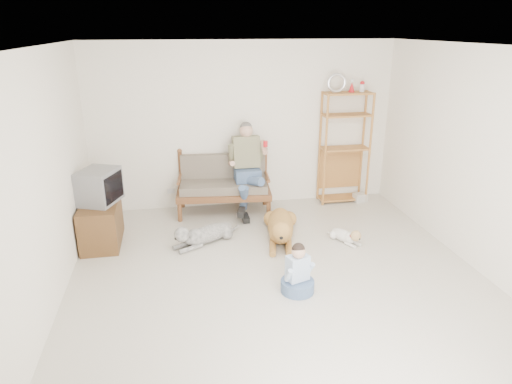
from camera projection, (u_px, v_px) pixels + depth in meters
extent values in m
plane|color=silver|center=(282.00, 286.00, 5.40)|extent=(5.50, 5.50, 0.00)
plane|color=silver|center=(287.00, 47.00, 4.47)|extent=(5.50, 5.50, 0.00)
plane|color=silver|center=(244.00, 126.00, 7.48)|extent=(5.00, 0.00, 5.00)
plane|color=silver|center=(409.00, 338.00, 2.40)|extent=(5.00, 0.00, 5.00)
plane|color=silver|center=(39.00, 192.00, 4.51)|extent=(0.00, 5.50, 5.50)
plane|color=silver|center=(490.00, 165.00, 5.36)|extent=(0.00, 5.50, 5.50)
cube|color=brown|center=(224.00, 192.00, 7.40)|extent=(1.56, 0.85, 0.10)
cube|color=#776C5A|center=(224.00, 186.00, 7.36)|extent=(1.43, 0.73, 0.13)
cube|color=#776C5A|center=(222.00, 168.00, 7.50)|extent=(1.39, 0.26, 0.45)
cylinder|color=brown|center=(221.00, 155.00, 7.49)|extent=(1.40, 0.19, 0.05)
cylinder|color=brown|center=(182.00, 214.00, 7.07)|extent=(0.07, 0.07, 0.30)
cylinder|color=brown|center=(179.00, 182.00, 7.51)|extent=(0.07, 0.07, 0.95)
cylinder|color=brown|center=(270.00, 208.00, 7.31)|extent=(0.07, 0.07, 0.30)
cylinder|color=brown|center=(263.00, 177.00, 7.75)|extent=(0.07, 0.07, 0.95)
cube|color=#475A83|center=(247.00, 174.00, 7.37)|extent=(0.40, 0.38, 0.20)
cube|color=gray|center=(246.00, 152.00, 7.34)|extent=(0.42, 0.29, 0.53)
sphere|color=tan|center=(246.00, 131.00, 7.19)|extent=(0.21, 0.21, 0.21)
sphere|color=#57524D|center=(246.00, 128.00, 7.20)|extent=(0.19, 0.19, 0.19)
cylinder|color=red|center=(265.00, 144.00, 7.12)|extent=(0.07, 0.07, 0.09)
cube|color=#B37A38|center=(348.00, 93.00, 7.40)|extent=(0.80, 0.33, 0.03)
torus|color=silver|center=(337.00, 83.00, 7.31)|extent=(0.32, 0.05, 0.32)
cone|color=red|center=(352.00, 87.00, 7.38)|extent=(0.10, 0.10, 0.17)
cylinder|color=#B37A38|center=(325.00, 152.00, 7.51)|extent=(0.04, 0.04, 1.88)
cylinder|color=#B37A38|center=(320.00, 147.00, 7.80)|extent=(0.04, 0.04, 1.88)
cylinder|color=#B37A38|center=(370.00, 150.00, 7.65)|extent=(0.04, 0.04, 1.88)
cylinder|color=#B37A38|center=(363.00, 145.00, 7.93)|extent=(0.04, 0.04, 1.88)
cube|color=silver|center=(360.00, 197.00, 7.98)|extent=(0.24, 0.19, 0.14)
cube|color=brown|center=(101.00, 223.00, 6.36)|extent=(0.50, 0.90, 0.60)
cube|color=brown|center=(81.00, 231.00, 6.12)|extent=(0.02, 0.40, 0.50)
cube|color=brown|center=(86.00, 219.00, 6.52)|extent=(0.02, 0.40, 0.50)
cube|color=slate|center=(99.00, 186.00, 6.23)|extent=(0.62, 0.68, 0.46)
cube|color=black|center=(114.00, 187.00, 6.19)|extent=(0.19, 0.45, 0.37)
cube|color=silver|center=(171.00, 191.00, 7.61)|extent=(0.12, 0.02, 0.08)
ellipsoid|color=#A97C3A|center=(280.00, 225.00, 6.65)|extent=(0.59, 1.11, 0.33)
sphere|color=#A97C3A|center=(281.00, 233.00, 6.35)|extent=(0.33, 0.33, 0.33)
sphere|color=#A97C3A|center=(281.00, 231.00, 6.05)|extent=(0.26, 0.26, 0.26)
ellipsoid|color=#A97C3A|center=(281.00, 237.00, 5.95)|extent=(0.15, 0.21, 0.10)
cylinder|color=#A97C3A|center=(280.00, 217.00, 7.18)|extent=(0.11, 0.42, 0.05)
ellipsoid|color=#A97C3A|center=(274.00, 230.00, 6.08)|extent=(0.07, 0.09, 0.13)
ellipsoid|color=#A97C3A|center=(288.00, 230.00, 6.07)|extent=(0.07, 0.09, 0.13)
ellipsoid|color=silver|center=(209.00, 233.00, 6.47)|extent=(0.83, 0.64, 0.24)
sphere|color=silver|center=(195.00, 237.00, 6.32)|extent=(0.24, 0.24, 0.24)
sphere|color=silver|center=(182.00, 234.00, 6.16)|extent=(0.21, 0.21, 0.21)
ellipsoid|color=silver|center=(176.00, 238.00, 6.11)|extent=(0.17, 0.15, 0.08)
cylinder|color=silver|center=(232.00, 230.00, 6.74)|extent=(0.24, 0.27, 0.04)
ellipsoid|color=silver|center=(180.00, 232.00, 6.23)|extent=(0.08, 0.07, 0.10)
ellipsoid|color=silver|center=(186.00, 236.00, 6.12)|extent=(0.08, 0.07, 0.10)
ellipsoid|color=silver|center=(343.00, 235.00, 6.50)|extent=(0.35, 0.46, 0.16)
sphere|color=silver|center=(350.00, 238.00, 6.40)|extent=(0.16, 0.16, 0.16)
sphere|color=tan|center=(356.00, 236.00, 6.30)|extent=(0.15, 0.15, 0.15)
ellipsoid|color=tan|center=(359.00, 239.00, 6.25)|extent=(0.11, 0.12, 0.06)
cylinder|color=silver|center=(333.00, 234.00, 6.68)|extent=(0.14, 0.14, 0.03)
cone|color=tan|center=(353.00, 234.00, 6.27)|extent=(0.04, 0.04, 0.05)
cone|color=tan|center=(358.00, 232.00, 6.32)|extent=(0.04, 0.04, 0.05)
torus|color=red|center=(355.00, 236.00, 6.32)|extent=(0.14, 0.14, 0.02)
cylinder|color=#475A83|center=(297.00, 286.00, 5.26)|extent=(0.39, 0.39, 0.14)
cube|color=#ADBED0|center=(298.00, 268.00, 5.20)|extent=(0.28, 0.23, 0.30)
sphere|color=tan|center=(299.00, 252.00, 5.11)|extent=(0.16, 0.16, 0.16)
sphere|color=black|center=(298.00, 249.00, 5.11)|extent=(0.15, 0.15, 0.15)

